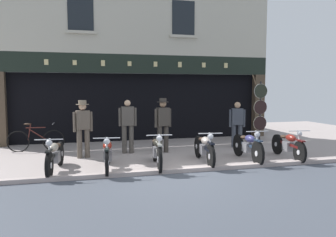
% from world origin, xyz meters
% --- Properties ---
extents(ground, '(22.48, 22.00, 0.18)m').
position_xyz_m(ground, '(0.00, -0.98, -0.04)').
color(ground, '#9E918D').
extents(shop_facade, '(10.78, 4.42, 6.34)m').
position_xyz_m(shop_facade, '(-0.00, 7.01, 1.72)').
color(shop_facade, black).
rests_on(shop_facade, ground).
extents(motorcycle_far_left, '(0.62, 2.00, 0.91)m').
position_xyz_m(motorcycle_far_left, '(-2.92, 0.91, 0.42)').
color(motorcycle_far_left, black).
rests_on(motorcycle_far_left, ground).
extents(motorcycle_left, '(0.62, 2.00, 0.90)m').
position_xyz_m(motorcycle_left, '(-1.66, 0.80, 0.42)').
color(motorcycle_left, black).
rests_on(motorcycle_left, ground).
extents(motorcycle_center_left, '(0.62, 2.03, 0.93)m').
position_xyz_m(motorcycle_center_left, '(-0.40, 0.79, 0.43)').
color(motorcycle_center_left, black).
rests_on(motorcycle_center_left, ground).
extents(motorcycle_center, '(0.62, 2.08, 0.91)m').
position_xyz_m(motorcycle_center, '(0.95, 0.89, 0.42)').
color(motorcycle_center, black).
rests_on(motorcycle_center, ground).
extents(motorcycle_center_right, '(0.62, 1.98, 0.93)m').
position_xyz_m(motorcycle_center_right, '(2.23, 0.84, 0.43)').
color(motorcycle_center_right, black).
rests_on(motorcycle_center_right, ground).
extents(motorcycle_right, '(0.62, 1.93, 0.90)m').
position_xyz_m(motorcycle_right, '(3.50, 0.79, 0.41)').
color(motorcycle_right, black).
rests_on(motorcycle_right, ground).
extents(salesman_left, '(0.56, 0.37, 1.69)m').
position_xyz_m(salesman_left, '(-2.23, 2.43, 0.95)').
color(salesman_left, brown).
rests_on(salesman_left, ground).
extents(shopkeeper_center, '(0.56, 0.26, 1.67)m').
position_xyz_m(shopkeeper_center, '(-0.87, 2.79, 0.93)').
color(shopkeeper_center, '#47423D').
rests_on(shopkeeper_center, ground).
extents(salesman_right, '(0.55, 0.36, 1.72)m').
position_xyz_m(salesman_right, '(0.22, 2.61, 0.97)').
color(salesman_right, '#38332D').
rests_on(salesman_right, ground).
extents(assistant_far_right, '(0.55, 0.30, 1.56)m').
position_xyz_m(assistant_far_right, '(2.93, 2.91, 0.86)').
color(assistant_far_right, '#3D424C').
rests_on(assistant_far_right, ground).
extents(tyre_sign_pole, '(0.55, 0.06, 2.29)m').
position_xyz_m(tyre_sign_pole, '(4.28, 3.70, 1.30)').
color(tyre_sign_pole, '#232328').
rests_on(tyre_sign_pole, ground).
extents(advert_board_near, '(0.79, 0.03, 1.06)m').
position_xyz_m(advert_board_near, '(-2.86, 5.40, 1.92)').
color(advert_board_near, silver).
extents(leaning_bicycle, '(1.78, 0.50, 0.94)m').
position_xyz_m(leaning_bicycle, '(-3.71, 3.88, 0.37)').
color(leaning_bicycle, black).
rests_on(leaning_bicycle, ground).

